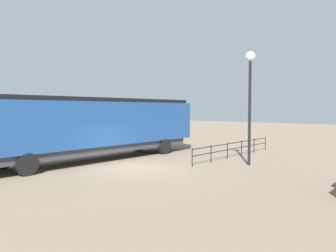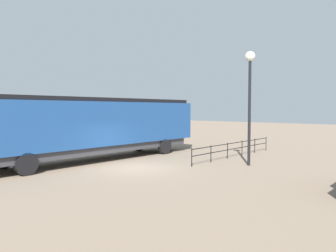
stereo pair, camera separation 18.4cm
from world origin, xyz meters
name	(u,v)px [view 1 (the left image)]	position (x,y,z in m)	size (l,w,h in m)	color
ground_plane	(134,168)	(0.00, 0.00, 0.00)	(120.00, 120.00, 0.00)	#84705B
locomotive	(103,125)	(-3.72, 0.81, 2.18)	(2.95, 15.56, 3.86)	navy
lamp_post	(250,82)	(4.31, 4.83, 4.69)	(0.57, 0.57, 6.38)	black
platform_fence	(235,147)	(2.12, 7.15, 0.68)	(0.05, 9.55, 1.03)	black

